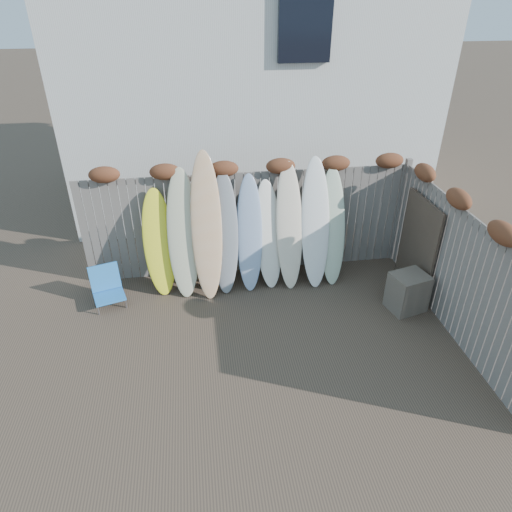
{
  "coord_description": "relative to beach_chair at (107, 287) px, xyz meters",
  "views": [
    {
      "loc": [
        -0.9,
        -5.15,
        4.85
      ],
      "look_at": [
        0.0,
        1.2,
        1.0
      ],
      "focal_mm": 32.0,
      "sensor_mm": 36.0,
      "label": 1
    }
  ],
  "objects": [
    {
      "name": "surfboard_4",
      "position": [
        2.54,
        0.28,
        0.71
      ],
      "size": [
        0.53,
        0.77,
        2.04
      ],
      "primitive_type": "ellipsoid",
      "rotation": [
        -0.31,
        0.0,
        -0.1
      ],
      "color": "#98AFD4",
      "rests_on": "ground"
    },
    {
      "name": "beach_chair",
      "position": [
        0.0,
        0.0,
        0.0
      ],
      "size": [
        0.64,
        0.66,
        0.67
      ],
      "color": "blue",
      "rests_on": "ground"
    },
    {
      "name": "surfboard_8",
      "position": [
        4.06,
        0.27,
        0.73
      ],
      "size": [
        0.49,
        0.75,
        2.09
      ],
      "primitive_type": "ellipsoid",
      "rotation": [
        -0.31,
        0.0,
        -0.03
      ],
      "color": "beige",
      "rests_on": "ground"
    },
    {
      "name": "surfboard_3",
      "position": [
        2.1,
        0.27,
        0.74
      ],
      "size": [
        0.55,
        0.78,
        2.1
      ],
      "primitive_type": "ellipsoid",
      "rotation": [
        -0.31,
        0.0,
        -0.09
      ],
      "color": "gray",
      "rests_on": "ground"
    },
    {
      "name": "house",
      "position": [
        3.05,
        4.83,
        2.89
      ],
      "size": [
        8.5,
        5.5,
        6.33
      ],
      "color": "silver",
      "rests_on": "ground"
    },
    {
      "name": "wooden_crate",
      "position": [
        5.1,
        -0.92,
        0.03
      ],
      "size": [
        0.68,
        0.61,
        0.68
      ],
      "primitive_type": "cube",
      "rotation": [
        0.0,
        0.0,
        0.25
      ],
      "color": "brown",
      "rests_on": "ground"
    },
    {
      "name": "back_fence",
      "position": [
        2.61,
        0.72,
        0.87
      ],
      "size": [
        6.05,
        0.28,
        2.24
      ],
      "color": "slate",
      "rests_on": "ground"
    },
    {
      "name": "surfboard_2",
      "position": [
        1.79,
        0.21,
        0.93
      ],
      "size": [
        0.57,
        0.89,
        2.49
      ],
      "primitive_type": "ellipsoid",
      "rotation": [
        -0.31,
        0.0,
        -0.05
      ],
      "color": "#D9BA6F",
      "rests_on": "ground"
    },
    {
      "name": "surfboard_6",
      "position": [
        3.26,
        0.27,
        0.8
      ],
      "size": [
        0.48,
        0.79,
        2.22
      ],
      "primitive_type": "ellipsoid",
      "rotation": [
        -0.31,
        0.0,
        -0.01
      ],
      "color": "#F4E2C5",
      "rests_on": "ground"
    },
    {
      "name": "surfboard_5",
      "position": [
        2.89,
        0.3,
        0.65
      ],
      "size": [
        0.53,
        0.72,
        1.92
      ],
      "primitive_type": "ellipsoid",
      "rotation": [
        -0.31,
        0.0,
        0.08
      ],
      "color": "white",
      "rests_on": "ground"
    },
    {
      "name": "lattice_panel",
      "position": [
        5.46,
        -0.31,
        0.56
      ],
      "size": [
        0.08,
        1.16,
        1.74
      ],
      "primitive_type": "cube",
      "rotation": [
        0.0,
        0.0,
        0.03
      ],
      "color": "#47392B",
      "rests_on": "ground"
    },
    {
      "name": "surfboard_1",
      "position": [
        1.38,
        0.27,
        0.79
      ],
      "size": [
        0.59,
        0.81,
        2.21
      ],
      "primitive_type": "ellipsoid",
      "rotation": [
        -0.31,
        0.0,
        -0.06
      ],
      "color": "beige",
      "rests_on": "ground"
    },
    {
      "name": "right_fence",
      "position": [
        5.55,
        -1.42,
        0.83
      ],
      "size": [
        0.28,
        4.4,
        2.24
      ],
      "color": "slate",
      "rests_on": "ground"
    },
    {
      "name": "surfboard_7",
      "position": [
        3.74,
        0.26,
        0.83
      ],
      "size": [
        0.55,
        0.82,
        2.29
      ],
      "primitive_type": "ellipsoid",
      "rotation": [
        -0.31,
        0.0,
        -0.05
      ],
      "color": "white",
      "rests_on": "ground"
    },
    {
      "name": "surfboard_0",
      "position": [
        0.94,
        0.33,
        0.62
      ],
      "size": [
        0.59,
        0.7,
        1.86
      ],
      "primitive_type": "ellipsoid",
      "rotation": [
        -0.31,
        0.0,
        0.07
      ],
      "color": "#FFF828",
      "rests_on": "ground"
    },
    {
      "name": "ground",
      "position": [
        2.55,
        -1.67,
        -0.31
      ],
      "size": [
        80.0,
        80.0,
        0.0
      ],
      "primitive_type": "plane",
      "color": "#493A2D"
    }
  ]
}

